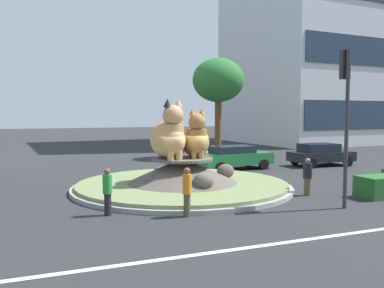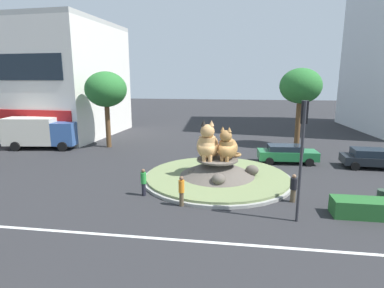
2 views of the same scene
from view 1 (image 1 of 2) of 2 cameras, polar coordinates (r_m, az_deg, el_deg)
ground_plane at (r=19.16m, az=-1.35°, el=-6.26°), size 160.00×160.00×0.00m
lane_centreline at (r=11.87m, az=13.33°, el=-13.05°), size 112.00×0.20×0.01m
roundabout_island at (r=19.06m, az=-1.31°, el=-4.71°), size 10.08×10.08×1.46m
cat_statue_calico at (r=18.59m, az=-3.22°, el=0.99°), size 1.70×2.74×2.69m
cat_statue_tabby at (r=19.06m, az=0.56°, el=0.62°), size 1.81×2.25×2.27m
traffic_light_mast at (r=16.12m, az=20.52°, el=5.77°), size 0.36×0.45×5.81m
office_tower at (r=53.32m, az=15.92°, el=18.16°), size 16.69×17.07×32.78m
broadleaf_tree_behind_island at (r=32.31m, az=3.65°, el=8.68°), size 4.00×4.00×7.75m
pedestrian_orange_shirt at (r=14.01m, az=-0.69°, el=-6.45°), size 0.31×0.31×1.68m
pedestrian_green_shirt at (r=14.49m, az=-11.62°, el=-6.33°), size 0.33×0.33×1.63m
pedestrian_black_shirt at (r=18.26m, az=15.69°, el=-4.29°), size 0.38×0.38×1.61m
hatchback_near_shophouse at (r=28.67m, az=17.37°, el=-1.34°), size 4.29×2.26×1.48m
parked_car_right at (r=25.72m, az=5.89°, el=-1.77°), size 4.79×2.20×1.48m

